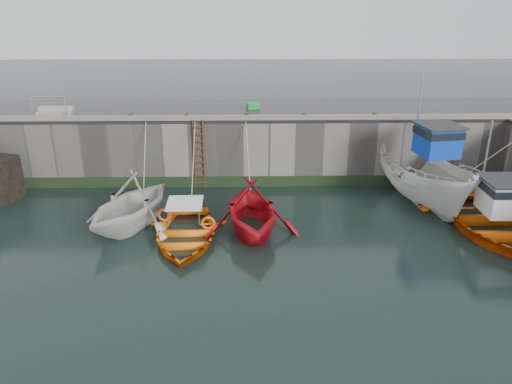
{
  "coord_description": "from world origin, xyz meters",
  "views": [
    {
      "loc": [
        0.18,
        -11.92,
        8.39
      ],
      "look_at": [
        0.54,
        6.22,
        1.2
      ],
      "focal_mm": 35.0,
      "sensor_mm": 36.0,
      "label": 1
    }
  ],
  "objects_px": {
    "bollard_a": "(131,117)",
    "bollard_c": "(247,116)",
    "boat_far_white": "(425,178)",
    "fish_crate": "(253,106)",
    "boat_far_orange": "(491,219)",
    "boat_near_white": "(133,225)",
    "bollard_d": "(304,116)",
    "bollard_b": "(187,116)",
    "boat_near_blue": "(185,239)",
    "ladder": "(199,155)",
    "boat_near_blacktrim": "(251,231)",
    "bollard_e": "(375,115)"
  },
  "relations": [
    {
      "from": "boat_near_blacktrim",
      "to": "fish_crate",
      "type": "bearing_deg",
      "value": 82.53
    },
    {
      "from": "boat_near_white",
      "to": "boat_near_blue",
      "type": "xyz_separation_m",
      "value": [
        2.2,
        -1.24,
        0.0
      ]
    },
    {
      "from": "boat_near_blacktrim",
      "to": "bollard_d",
      "type": "bearing_deg",
      "value": 57.89
    },
    {
      "from": "boat_near_blacktrim",
      "to": "bollard_a",
      "type": "relative_size",
      "value": 16.01
    },
    {
      "from": "boat_near_blacktrim",
      "to": "fish_crate",
      "type": "distance_m",
      "value": 7.97
    },
    {
      "from": "boat_near_blue",
      "to": "bollard_e",
      "type": "bearing_deg",
      "value": 33.76
    },
    {
      "from": "boat_near_blacktrim",
      "to": "ladder",
      "type": "bearing_deg",
      "value": 110.44
    },
    {
      "from": "bollard_a",
      "to": "bollard_b",
      "type": "xyz_separation_m",
      "value": [
        2.5,
        0.0,
        0.0
      ]
    },
    {
      "from": "fish_crate",
      "to": "boat_near_blacktrim",
      "type": "bearing_deg",
      "value": -109.48
    },
    {
      "from": "bollard_a",
      "to": "bollard_b",
      "type": "relative_size",
      "value": 1.0
    },
    {
      "from": "bollard_a",
      "to": "boat_near_blacktrim",
      "type": "bearing_deg",
      "value": -43.31
    },
    {
      "from": "boat_near_white",
      "to": "bollard_d",
      "type": "height_order",
      "value": "bollard_d"
    },
    {
      "from": "bollard_b",
      "to": "ladder",
      "type": "bearing_deg",
      "value": -33.86
    },
    {
      "from": "boat_far_white",
      "to": "bollard_d",
      "type": "bearing_deg",
      "value": 146.32
    },
    {
      "from": "bollard_b",
      "to": "boat_far_white",
      "type": "bearing_deg",
      "value": -12.53
    },
    {
      "from": "boat_near_white",
      "to": "bollard_c",
      "type": "xyz_separation_m",
      "value": [
        4.51,
        4.45,
        3.3
      ]
    },
    {
      "from": "bollard_e",
      "to": "ladder",
      "type": "bearing_deg",
      "value": -177.6
    },
    {
      "from": "bollard_c",
      "to": "boat_near_blacktrim",
      "type": "bearing_deg",
      "value": -88.45
    },
    {
      "from": "boat_near_blacktrim",
      "to": "fish_crate",
      "type": "relative_size",
      "value": 7.12
    },
    {
      "from": "boat_far_white",
      "to": "boat_far_orange",
      "type": "height_order",
      "value": "boat_far_white"
    },
    {
      "from": "bollard_a",
      "to": "bollard_b",
      "type": "height_order",
      "value": "same"
    },
    {
      "from": "fish_crate",
      "to": "bollard_e",
      "type": "bearing_deg",
      "value": -40.05
    },
    {
      "from": "boat_near_blacktrim",
      "to": "boat_far_white",
      "type": "distance_m",
      "value": 8.04
    },
    {
      "from": "fish_crate",
      "to": "bollard_b",
      "type": "distance_m",
      "value": 3.75
    },
    {
      "from": "bollard_b",
      "to": "bollard_d",
      "type": "distance_m",
      "value": 5.3
    },
    {
      "from": "boat_near_blue",
      "to": "fish_crate",
      "type": "xyz_separation_m",
      "value": [
        2.63,
        7.91,
        3.31
      ]
    },
    {
      "from": "bollard_b",
      "to": "bollard_e",
      "type": "height_order",
      "value": "same"
    },
    {
      "from": "bollard_a",
      "to": "bollard_c",
      "type": "xyz_separation_m",
      "value": [
        5.2,
        0.0,
        0.0
      ]
    },
    {
      "from": "boat_near_white",
      "to": "boat_far_white",
      "type": "height_order",
      "value": "boat_far_white"
    },
    {
      "from": "boat_near_blue",
      "to": "bollard_c",
      "type": "bearing_deg",
      "value": 66.63
    },
    {
      "from": "bollard_b",
      "to": "boat_far_orange",
      "type": "bearing_deg",
      "value": -22.89
    },
    {
      "from": "boat_near_blacktrim",
      "to": "bollard_b",
      "type": "bearing_deg",
      "value": 113.4
    },
    {
      "from": "boat_far_white",
      "to": "bollard_e",
      "type": "relative_size",
      "value": 25.64
    },
    {
      "from": "bollard_a",
      "to": "bollard_e",
      "type": "bearing_deg",
      "value": 0.0
    },
    {
      "from": "bollard_e",
      "to": "boat_near_blacktrim",
      "type": "bearing_deg",
      "value": -138.39
    },
    {
      "from": "boat_far_orange",
      "to": "fish_crate",
      "type": "bearing_deg",
      "value": 141.78
    },
    {
      "from": "boat_far_orange",
      "to": "bollard_a",
      "type": "distance_m",
      "value": 15.63
    },
    {
      "from": "boat_near_blue",
      "to": "boat_far_white",
      "type": "height_order",
      "value": "boat_far_white"
    },
    {
      "from": "boat_far_white",
      "to": "fish_crate",
      "type": "relative_size",
      "value": 11.4
    },
    {
      "from": "boat_far_white",
      "to": "boat_far_orange",
      "type": "distance_m",
      "value": 3.32
    },
    {
      "from": "boat_near_blue",
      "to": "bollard_d",
      "type": "xyz_separation_m",
      "value": [
        4.91,
        5.69,
        3.3
      ]
    },
    {
      "from": "fish_crate",
      "to": "bollard_a",
      "type": "relative_size",
      "value": 2.25
    },
    {
      "from": "ladder",
      "to": "boat_near_blacktrim",
      "type": "relative_size",
      "value": 0.71
    },
    {
      "from": "boat_near_white",
      "to": "bollard_e",
      "type": "height_order",
      "value": "bollard_e"
    },
    {
      "from": "boat_near_white",
      "to": "boat_near_blue",
      "type": "distance_m",
      "value": 2.52
    },
    {
      "from": "bollard_c",
      "to": "bollard_d",
      "type": "height_order",
      "value": "same"
    },
    {
      "from": "boat_far_orange",
      "to": "boat_far_white",
      "type": "bearing_deg",
      "value": 122.17
    },
    {
      "from": "boat_near_blacktrim",
      "to": "bollard_b",
      "type": "xyz_separation_m",
      "value": [
        -2.84,
        5.03,
        3.3
      ]
    },
    {
      "from": "bollard_a",
      "to": "bollard_c",
      "type": "distance_m",
      "value": 5.2
    },
    {
      "from": "ladder",
      "to": "bollard_a",
      "type": "relative_size",
      "value": 11.43
    }
  ]
}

